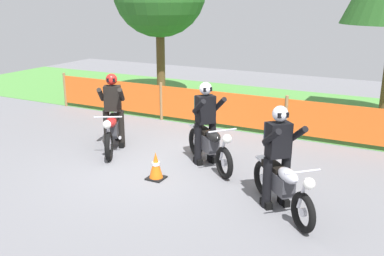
{
  "coord_description": "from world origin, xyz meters",
  "views": [
    {
      "loc": [
        4.44,
        -7.11,
        3.28
      ],
      "look_at": [
        0.76,
        -0.06,
        0.9
      ],
      "focal_mm": 40.82,
      "sensor_mm": 36.0,
      "label": 1
    }
  ],
  "objects": [
    {
      "name": "ground",
      "position": [
        0.0,
        0.0,
        -0.01
      ],
      "size": [
        24.0,
        24.0,
        0.02
      ],
      "primitive_type": "cube",
      "color": "slate"
    },
    {
      "name": "motorcycle_lead",
      "position": [
        -1.4,
        0.28,
        0.45
      ],
      "size": [
        1.08,
        1.76,
        0.93
      ],
      "rotation": [
        0.0,
        0.0,
        -1.05
      ],
      "color": "black",
      "rests_on": "ground"
    },
    {
      "name": "rider_trailing",
      "position": [
        2.63,
        -0.71,
        0.95
      ],
      "size": [
        0.76,
        0.77,
        1.69
      ],
      "rotation": [
        0.0,
        0.0,
        -0.8
      ],
      "color": "black",
      "rests_on": "ground"
    },
    {
      "name": "grass_verge",
      "position": [
        0.0,
        5.77,
        0.01
      ],
      "size": [
        24.0,
        5.68,
        0.01
      ],
      "primitive_type": "cube",
      "color": "#4C8C3D",
      "rests_on": "ground"
    },
    {
      "name": "barrier_fence",
      "position": [
        0.0,
        2.93,
        0.54
      ],
      "size": [
        10.63,
        0.08,
        1.05
      ],
      "color": "olive",
      "rests_on": "ground"
    },
    {
      "name": "traffic_cone",
      "position": [
        0.32,
        -0.67,
        0.26
      ],
      "size": [
        0.32,
        0.32,
        0.53
      ],
      "color": "black",
      "rests_on": "ground"
    },
    {
      "name": "motorcycle_trailing",
      "position": [
        2.78,
        -0.86,
        0.44
      ],
      "size": [
        1.42,
        1.45,
        0.91
      ],
      "rotation": [
        0.0,
        0.0,
        -0.8
      ],
      "color": "black",
      "rests_on": "ground"
    },
    {
      "name": "rider_third",
      "position": [
        0.76,
        0.51,
        0.95
      ],
      "size": [
        0.78,
        0.74,
        1.69
      ],
      "rotation": [
        0.0,
        0.0,
        -0.69
      ],
      "color": "black",
      "rests_on": "ground"
    },
    {
      "name": "rider_lead",
      "position": [
        -1.51,
        0.47,
        0.95
      ],
      "size": [
        0.71,
        0.79,
        1.69
      ],
      "rotation": [
        0.0,
        0.0,
        -1.05
      ],
      "color": "black",
      "rests_on": "ground"
    },
    {
      "name": "motorcycle_third",
      "position": [
        0.93,
        0.37,
        0.45
      ],
      "size": [
        1.58,
        1.34,
        0.93
      ],
      "rotation": [
        0.0,
        0.0,
        -0.69
      ],
      "color": "black",
      "rests_on": "ground"
    }
  ]
}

